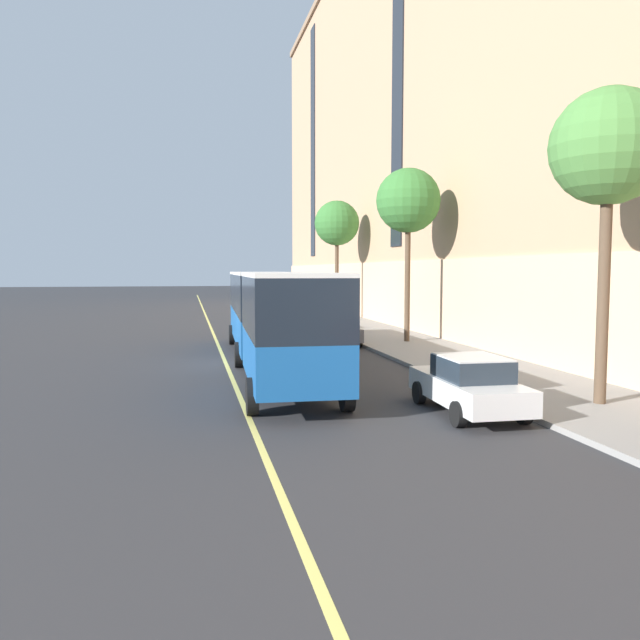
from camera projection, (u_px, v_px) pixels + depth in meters
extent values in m
plane|color=#303033|center=(233.00, 364.00, 25.31)|extent=(260.00, 260.00, 0.00)
cube|color=gray|center=(420.00, 348.00, 30.14)|extent=(4.98, 160.00, 0.15)
cube|color=tan|center=(629.00, 0.00, 27.74)|extent=(12.00, 110.00, 31.61)
cube|color=#E5B68D|center=(497.00, 307.00, 27.55)|extent=(0.14, 110.00, 4.40)
cube|color=#1E232B|center=(398.00, 57.00, 39.76)|extent=(0.10, 2.00, 24.03)
cube|color=#1E232B|center=(313.00, 143.00, 66.57)|extent=(0.10, 2.00, 24.03)
cube|color=#19569E|center=(263.00, 326.00, 28.12)|extent=(2.99, 12.01, 1.35)
cube|color=black|center=(263.00, 293.00, 28.00)|extent=(3.00, 12.01, 1.65)
cube|color=silver|center=(263.00, 273.00, 27.93)|extent=(3.01, 12.01, 0.12)
cube|color=#19232D|center=(254.00, 292.00, 33.90)|extent=(2.34, 0.17, 1.23)
cube|color=orange|center=(254.00, 277.00, 33.84)|extent=(1.78, 0.13, 0.28)
cube|color=black|center=(254.00, 327.00, 34.07)|extent=(2.50, 0.21, 0.24)
cube|color=white|center=(238.00, 323.00, 33.89)|extent=(0.28, 0.07, 0.18)
cube|color=white|center=(271.00, 322.00, 34.20)|extent=(0.28, 0.07, 0.18)
cylinder|color=#595651|center=(278.00, 319.00, 21.71)|extent=(2.45, 1.09, 2.42)
cube|color=#19569E|center=(292.00, 356.00, 18.20)|extent=(2.78, 6.38, 1.35)
cube|color=black|center=(292.00, 305.00, 18.08)|extent=(2.79, 6.38, 1.65)
cube|color=silver|center=(291.00, 275.00, 18.01)|extent=(2.80, 6.39, 0.12)
cylinder|color=black|center=(232.00, 335.00, 32.06)|extent=(0.34, 1.01, 1.00)
cylinder|color=black|center=(281.00, 334.00, 32.50)|extent=(0.34, 1.01, 1.00)
cylinder|color=black|center=(239.00, 355.00, 24.45)|extent=(0.34, 1.01, 1.00)
cylinder|color=black|center=(303.00, 353.00, 24.89)|extent=(0.34, 1.01, 1.00)
cylinder|color=black|center=(252.00, 396.00, 16.34)|extent=(0.34, 1.01, 1.00)
cylinder|color=black|center=(347.00, 393.00, 16.78)|extent=(0.34, 1.01, 1.00)
cube|color=silver|center=(468.00, 389.00, 16.58)|extent=(1.85, 4.47, 0.64)
cube|color=#232D38|center=(472.00, 368.00, 16.32)|extent=(1.59, 2.03, 0.56)
cube|color=silver|center=(472.00, 357.00, 16.30)|extent=(1.55, 1.94, 0.04)
cylinder|color=black|center=(419.00, 392.00, 17.79)|extent=(0.23, 0.64, 0.64)
cylinder|color=black|center=(476.00, 390.00, 18.12)|extent=(0.23, 0.64, 0.64)
cylinder|color=black|center=(458.00, 414.00, 15.10)|extent=(0.23, 0.64, 0.64)
cylinder|color=black|center=(524.00, 411.00, 15.43)|extent=(0.23, 0.64, 0.64)
cube|color=black|center=(308.00, 321.00, 38.96)|extent=(1.85, 4.48, 0.64)
cube|color=#232D38|center=(308.00, 312.00, 38.70)|extent=(1.63, 2.02, 0.56)
cube|color=black|center=(308.00, 307.00, 38.67)|extent=(1.59, 1.93, 0.04)
cylinder|color=black|center=(290.00, 325.00, 40.15)|extent=(0.22, 0.64, 0.64)
cylinder|color=black|center=(317.00, 324.00, 40.53)|extent=(0.22, 0.64, 0.64)
cylinder|color=black|center=(297.00, 328.00, 37.45)|extent=(0.22, 0.64, 0.64)
cylinder|color=black|center=(326.00, 328.00, 37.82)|extent=(0.22, 0.64, 0.64)
cube|color=#23603D|center=(285.00, 312.00, 47.39)|extent=(1.81, 4.55, 0.64)
cube|color=#232D38|center=(285.00, 304.00, 47.13)|extent=(1.57, 2.06, 0.56)
cube|color=#23603D|center=(285.00, 300.00, 47.10)|extent=(1.53, 1.97, 0.04)
cylinder|color=black|center=(271.00, 315.00, 48.59)|extent=(0.23, 0.64, 0.64)
cylinder|color=black|center=(293.00, 315.00, 48.97)|extent=(0.23, 0.64, 0.64)
cylinder|color=black|center=(276.00, 318.00, 45.87)|extent=(0.23, 0.64, 0.64)
cylinder|color=black|center=(299.00, 317.00, 46.25)|extent=(0.23, 0.64, 0.64)
cube|color=#4C4C51|center=(335.00, 332.00, 31.82)|extent=(1.81, 4.46, 0.64)
cube|color=#232D38|center=(336.00, 321.00, 31.56)|extent=(1.55, 2.02, 0.56)
cube|color=#4C4C51|center=(336.00, 315.00, 31.54)|extent=(1.52, 1.93, 0.04)
cylinder|color=black|center=(313.00, 336.00, 32.99)|extent=(0.23, 0.64, 0.64)
cylinder|color=black|center=(344.00, 336.00, 33.37)|extent=(0.23, 0.64, 0.64)
cylinder|color=black|center=(326.00, 342.00, 30.32)|extent=(0.23, 0.64, 0.64)
cylinder|color=black|center=(359.00, 341.00, 30.71)|extent=(0.23, 0.64, 0.64)
cube|color=#23603D|center=(266.00, 304.00, 58.24)|extent=(1.81, 4.72, 0.64)
cube|color=#232D38|center=(267.00, 298.00, 57.96)|extent=(1.58, 2.13, 0.56)
cube|color=#23603D|center=(267.00, 295.00, 57.94)|extent=(1.54, 2.04, 0.04)
cylinder|color=black|center=(255.00, 307.00, 59.50)|extent=(0.22, 0.64, 0.64)
cylinder|color=black|center=(273.00, 307.00, 59.87)|extent=(0.22, 0.64, 0.64)
cylinder|color=black|center=(259.00, 309.00, 56.66)|extent=(0.22, 0.64, 0.64)
cylinder|color=black|center=(278.00, 309.00, 57.03)|extent=(0.22, 0.64, 0.64)
cylinder|color=brown|center=(603.00, 293.00, 16.93)|extent=(0.32, 0.32, 6.10)
sphere|color=#4C843D|center=(609.00, 146.00, 16.62)|extent=(3.11, 3.11, 3.11)
cylinder|color=brown|center=(407.00, 280.00, 31.98)|extent=(0.28, 0.28, 6.30)
sphere|color=#387533|center=(408.00, 201.00, 31.66)|extent=(3.27, 3.27, 3.27)
cylinder|color=brown|center=(337.00, 277.00, 47.04)|extent=(0.28, 0.28, 6.28)
sphere|color=#387533|center=(337.00, 223.00, 46.72)|extent=(3.36, 3.36, 3.36)
cube|color=#E0D66B|center=(222.00, 355.00, 28.18)|extent=(0.16, 140.00, 0.01)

